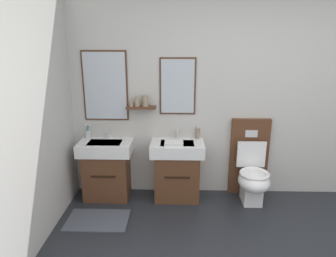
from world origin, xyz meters
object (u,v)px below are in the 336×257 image
object	(u,v)px
toothbrush_cup	(88,134)
vanity_sink_right	(177,168)
soap_dispenser	(198,133)
folded_hand_towel	(174,144)
vanity_sink_left	(107,168)
toilet	(251,171)

from	to	relation	value
toothbrush_cup	vanity_sink_right	bearing A→B (deg)	-6.94
vanity_sink_right	soap_dispenser	xyz separation A→B (m)	(0.26, 0.15, 0.42)
vanity_sink_right	soap_dispenser	distance (m)	0.51
vanity_sink_right	folded_hand_towel	distance (m)	0.39
vanity_sink_left	toothbrush_cup	distance (m)	0.49
vanity_sink_right	folded_hand_towel	xyz separation A→B (m)	(-0.04, -0.12, 0.37)
toothbrush_cup	folded_hand_towel	distance (m)	1.12
toilet	toothbrush_cup	xyz separation A→B (m)	(-2.05, 0.16, 0.42)
vanity_sink_left	toilet	world-z (taller)	toilet
soap_dispenser	toilet	bearing A→B (deg)	-14.46
vanity_sink_left	toilet	bearing A→B (deg)	-0.74
toilet	soap_dispenser	xyz separation A→B (m)	(-0.66, 0.17, 0.43)
soap_dispenser	folded_hand_towel	bearing A→B (deg)	-138.18
vanity_sink_right	toilet	distance (m)	0.92
toilet	soap_dispenser	size ratio (longest dim) A/B	5.75
vanity_sink_left	vanity_sink_right	xyz separation A→B (m)	(0.88, 0.00, 0.00)
vanity_sink_right	toothbrush_cup	world-z (taller)	toothbrush_cup
soap_dispenser	vanity_sink_left	bearing A→B (deg)	-172.61
folded_hand_towel	toothbrush_cup	bearing A→B (deg)	166.87
toilet	toothbrush_cup	bearing A→B (deg)	175.51
folded_hand_towel	toilet	bearing A→B (deg)	5.55
toilet	vanity_sink_left	bearing A→B (deg)	179.26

